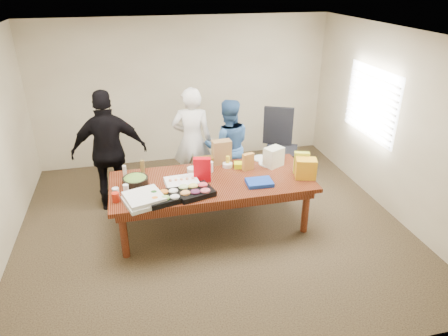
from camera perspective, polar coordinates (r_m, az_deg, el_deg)
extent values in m
cube|color=#47301E|center=(6.05, -1.64, -8.09)|extent=(5.50, 5.00, 0.02)
cube|color=white|center=(5.07, -2.05, 18.36)|extent=(5.50, 5.00, 0.02)
cube|color=beige|center=(7.76, -5.65, 10.64)|extent=(5.50, 0.04, 2.70)
cube|color=beige|center=(3.31, 7.22, -12.02)|extent=(5.50, 0.04, 2.70)
cube|color=beige|center=(6.51, 22.75, 5.73)|extent=(0.04, 5.00, 2.70)
cube|color=white|center=(6.91, 19.98, 8.62)|extent=(0.03, 1.40, 1.10)
cube|color=beige|center=(6.89, 19.69, 8.61)|extent=(0.04, 1.36, 1.00)
cube|color=#4C1C0F|center=(5.85, -1.69, -4.96)|extent=(2.80, 1.20, 0.75)
cube|color=black|center=(7.11, 8.10, 2.77)|extent=(0.83, 0.83, 1.23)
imported|color=white|center=(6.64, -4.50, 3.86)|extent=(0.72, 0.55, 1.78)
imported|color=#2F568B|center=(6.65, 0.54, 3.05)|extent=(0.83, 0.67, 1.59)
imported|color=black|center=(6.32, -15.82, 2.26)|extent=(1.11, 0.47, 1.89)
cube|color=black|center=(5.21, -8.37, -4.20)|extent=(0.52, 0.45, 0.07)
cube|color=black|center=(5.30, -4.18, -3.38)|extent=(0.55, 0.48, 0.07)
cube|color=white|center=(5.55, -5.98, -2.04)|extent=(0.46, 0.36, 0.08)
cylinder|color=black|center=(5.63, -12.35, -1.86)|extent=(0.43, 0.43, 0.11)
cube|color=#153AA4|center=(5.56, 5.00, -2.04)|extent=(0.36, 0.28, 0.05)
cube|color=red|center=(5.58, -3.08, -0.22)|extent=(0.25, 0.15, 0.34)
cube|color=#C4D12C|center=(5.91, 10.83, 0.75)|extent=(0.23, 0.15, 0.32)
cube|color=#C38337|center=(5.91, 3.41, 0.89)|extent=(0.18, 0.11, 0.26)
cylinder|color=silver|center=(5.87, -2.00, 0.17)|extent=(0.12, 0.12, 0.15)
cylinder|color=yellow|center=(6.03, 0.53, 0.96)|extent=(0.06, 0.06, 0.16)
cylinder|color=brown|center=(5.95, -11.39, 0.21)|extent=(0.06, 0.06, 0.19)
cylinder|color=beige|center=(5.91, -13.81, -0.40)|extent=(0.06, 0.06, 0.16)
cube|color=#EAF50A|center=(6.01, 2.53, 0.41)|extent=(0.25, 0.18, 0.08)
cube|color=olive|center=(6.10, -2.61, 1.01)|extent=(0.30, 0.14, 0.12)
cube|color=olive|center=(6.10, -0.33, 2.28)|extent=(0.29, 0.18, 0.36)
cylinder|color=#B1200D|center=(5.30, -15.01, -4.00)|extent=(0.12, 0.12, 0.12)
cylinder|color=silver|center=(5.41, -15.00, -3.33)|extent=(0.10, 0.10, 0.12)
cylinder|color=white|center=(5.49, -13.64, -2.81)|extent=(0.08, 0.08, 0.11)
cube|color=silver|center=(5.20, -11.28, -4.63)|extent=(0.55, 0.55, 0.05)
cube|color=silver|center=(5.19, -11.21, -4.02)|extent=(0.55, 0.55, 0.05)
cylinder|color=white|center=(6.17, 6.24, 0.66)|extent=(0.33, 0.33, 0.02)
cylinder|color=silver|center=(6.33, 5.23, 1.36)|extent=(0.28, 0.28, 0.02)
cylinder|color=silver|center=(6.03, 0.48, 0.42)|extent=(0.15, 0.15, 0.06)
cylinder|color=silver|center=(5.90, -4.48, -0.25)|extent=(0.19, 0.19, 0.06)
cube|color=#E6EBCB|center=(6.07, 7.00, 1.58)|extent=(0.33, 0.29, 0.29)
cube|color=#F1A518|center=(5.78, 11.43, -0.06)|extent=(0.33, 0.27, 0.28)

